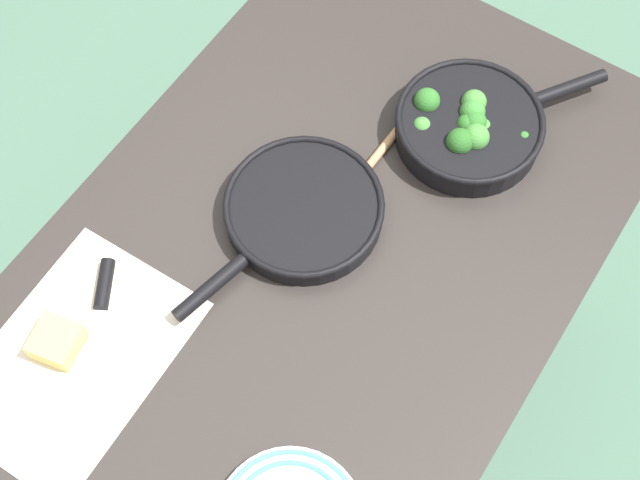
{
  "coord_description": "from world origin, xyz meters",
  "views": [
    {
      "loc": [
        -0.55,
        -0.36,
        2.07
      ],
      "look_at": [
        0.0,
        0.0,
        0.77
      ],
      "focal_mm": 50.0,
      "sensor_mm": 36.0,
      "label": 1
    }
  ],
  "objects_px": {
    "wooden_spoon": "(368,167)",
    "grater_knife": "(100,313)",
    "skillet_broccoli": "(470,125)",
    "skillet_eggs": "(302,210)",
    "cheese_block": "(57,341)"
  },
  "relations": [
    {
      "from": "wooden_spoon",
      "to": "grater_knife",
      "type": "distance_m",
      "value": 0.51
    },
    {
      "from": "wooden_spoon",
      "to": "grater_knife",
      "type": "xyz_separation_m",
      "value": [
        -0.47,
        0.21,
        0.0
      ]
    },
    {
      "from": "skillet_broccoli",
      "to": "skillet_eggs",
      "type": "distance_m",
      "value": 0.33
    },
    {
      "from": "skillet_eggs",
      "to": "grater_knife",
      "type": "bearing_deg",
      "value": -15.05
    },
    {
      "from": "skillet_broccoli",
      "to": "cheese_block",
      "type": "height_order",
      "value": "skillet_broccoli"
    },
    {
      "from": "skillet_broccoli",
      "to": "cheese_block",
      "type": "distance_m",
      "value": 0.78
    },
    {
      "from": "wooden_spoon",
      "to": "skillet_broccoli",
      "type": "bearing_deg",
      "value": 147.2
    },
    {
      "from": "skillet_eggs",
      "to": "skillet_broccoli",
      "type": "bearing_deg",
      "value": 164.98
    },
    {
      "from": "wooden_spoon",
      "to": "cheese_block",
      "type": "relative_size",
      "value": 4.39
    },
    {
      "from": "skillet_eggs",
      "to": "wooden_spoon",
      "type": "xyz_separation_m",
      "value": [
        0.14,
        -0.04,
        -0.01
      ]
    },
    {
      "from": "skillet_broccoli",
      "to": "cheese_block",
      "type": "relative_size",
      "value": 4.33
    },
    {
      "from": "grater_knife",
      "to": "cheese_block",
      "type": "distance_m",
      "value": 0.08
    },
    {
      "from": "cheese_block",
      "to": "grater_knife",
      "type": "bearing_deg",
      "value": -14.96
    },
    {
      "from": "wooden_spoon",
      "to": "cheese_block",
      "type": "xyz_separation_m",
      "value": [
        -0.54,
        0.23,
        0.01
      ]
    },
    {
      "from": "skillet_broccoli",
      "to": "skillet_eggs",
      "type": "xyz_separation_m",
      "value": [
        -0.3,
        0.15,
        -0.01
      ]
    }
  ]
}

